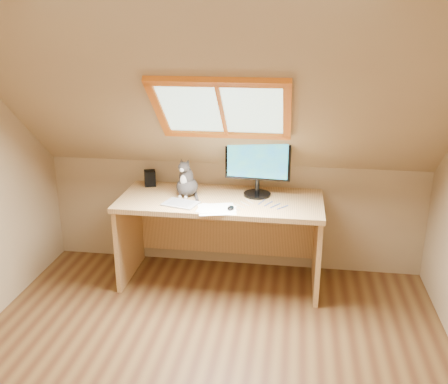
# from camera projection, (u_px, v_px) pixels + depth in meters

# --- Properties ---
(room_shell) EXTENTS (3.52, 3.52, 2.41)m
(room_shell) POSITION_uv_depth(u_px,v_px,m) (190.00, 180.00, 2.68)
(room_shell) COLOR tan
(room_shell) RESTS_ON ground
(desk) EXTENTS (1.74, 0.76, 0.80)m
(desk) POSITION_uv_depth(u_px,v_px,m) (222.00, 220.00, 4.42)
(desk) COLOR tan
(desk) RESTS_ON ground
(monitor) EXTENTS (0.56, 0.24, 0.52)m
(monitor) POSITION_uv_depth(u_px,v_px,m) (258.00, 163.00, 4.25)
(monitor) COLOR black
(monitor) RESTS_ON desk
(cat) EXTENTS (0.23, 0.26, 0.34)m
(cat) POSITION_uv_depth(u_px,v_px,m) (187.00, 182.00, 4.31)
(cat) COLOR #3A3533
(cat) RESTS_ON desk
(desk_speaker) EXTENTS (0.13, 0.13, 0.14)m
(desk_speaker) POSITION_uv_depth(u_px,v_px,m) (150.00, 178.00, 4.59)
(desk_speaker) COLOR black
(desk_speaker) RESTS_ON desk
(graphics_tablet) EXTENTS (0.32, 0.27, 0.01)m
(graphics_tablet) POSITION_uv_depth(u_px,v_px,m) (181.00, 204.00, 4.14)
(graphics_tablet) COLOR #B2B2B7
(graphics_tablet) RESTS_ON desk
(mouse) EXTENTS (0.06, 0.10, 0.03)m
(mouse) POSITION_uv_depth(u_px,v_px,m) (231.00, 208.00, 4.02)
(mouse) COLOR black
(mouse) RESTS_ON desk
(papers) EXTENTS (0.35, 0.30, 0.01)m
(papers) POSITION_uv_depth(u_px,v_px,m) (213.00, 209.00, 4.04)
(papers) COLOR white
(papers) RESTS_ON desk
(cables) EXTENTS (0.51, 0.26, 0.01)m
(cables) POSITION_uv_depth(u_px,v_px,m) (260.00, 205.00, 4.12)
(cables) COLOR silver
(cables) RESTS_ON desk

